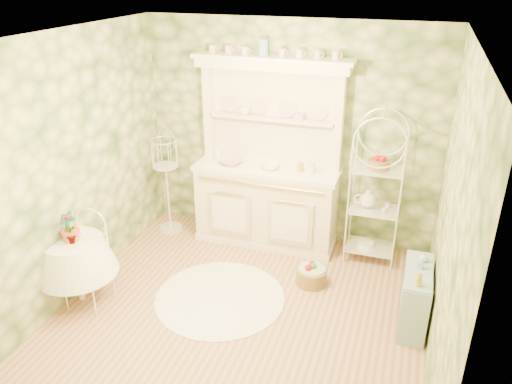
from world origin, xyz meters
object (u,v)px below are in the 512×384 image
(side_shelf, at_px, (415,296))
(birdcage_stand, at_px, (167,179))
(kitchen_dresser, at_px, (267,156))
(cafe_chair, at_px, (86,267))
(floor_basket, at_px, (312,274))
(bakers_rack, at_px, (376,191))
(round_table, at_px, (78,272))

(side_shelf, bearing_deg, birdcage_stand, 160.59)
(kitchen_dresser, xyz_separation_m, cafe_chair, (-1.35, -1.82, -0.70))
(side_shelf, bearing_deg, floor_basket, 160.14)
(bakers_rack, bearing_deg, birdcage_stand, -177.57)
(birdcage_stand, bearing_deg, side_shelf, -17.12)
(kitchen_dresser, bearing_deg, bakers_rack, -0.92)
(side_shelf, relative_size, round_table, 1.12)
(bakers_rack, xyz_separation_m, birdcage_stand, (-2.60, -0.11, -0.15))
(round_table, bearing_deg, floor_basket, 24.97)
(bakers_rack, xyz_separation_m, round_table, (-2.78, -1.78, -0.55))
(bakers_rack, height_order, birdcage_stand, bakers_rack)
(round_table, bearing_deg, bakers_rack, 32.65)
(floor_basket, bearing_deg, kitchen_dresser, 135.05)
(round_table, relative_size, floor_basket, 1.85)
(bakers_rack, relative_size, birdcage_stand, 1.21)
(kitchen_dresser, relative_size, side_shelf, 3.06)
(birdcage_stand, bearing_deg, cafe_chair, -91.74)
(bakers_rack, xyz_separation_m, floor_basket, (-0.54, -0.74, -0.77))
(kitchen_dresser, distance_m, cafe_chair, 2.37)
(bakers_rack, height_order, cafe_chair, bakers_rack)
(kitchen_dresser, xyz_separation_m, floor_basket, (0.76, -0.76, -1.03))
(kitchen_dresser, relative_size, round_table, 3.42)
(cafe_chair, bearing_deg, side_shelf, 9.91)
(cafe_chair, relative_size, birdcage_stand, 0.61)
(side_shelf, relative_size, floor_basket, 2.07)
(kitchen_dresser, bearing_deg, round_table, -129.37)
(kitchen_dresser, relative_size, floor_basket, 6.34)
(bakers_rack, relative_size, cafe_chair, 1.98)
(bakers_rack, distance_m, round_table, 3.35)
(cafe_chair, height_order, floor_basket, cafe_chair)
(round_table, xyz_separation_m, floor_basket, (2.24, 1.04, -0.22))
(round_table, relative_size, cafe_chair, 0.75)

